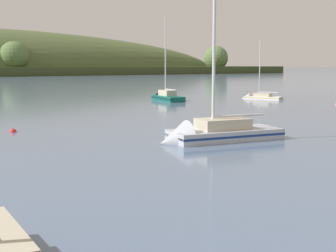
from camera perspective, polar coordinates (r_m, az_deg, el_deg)
name	(u,v)px	position (r m, az deg, el deg)	size (l,w,h in m)	color
sailboat_midwater_white	(211,138)	(33.57, 5.29, -1.41)	(9.53, 4.17, 13.33)	#ADB2BC
sailboat_far_left	(166,99)	(71.17, -0.31, 3.36)	(3.17, 8.24, 13.61)	#0F564C
sailboat_outer_reach	(258,98)	(74.94, 11.00, 3.35)	(4.92, 6.70, 10.28)	white
mooring_buoy_foreground	(13,132)	(39.87, -18.45, -0.71)	(0.57, 0.57, 0.65)	red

